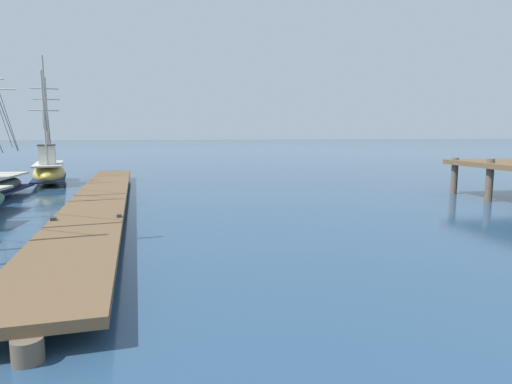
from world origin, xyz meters
The scene contains 2 objects.
floating_dock centered at (-6.77, 15.81, 0.36)m, with size 2.77×21.99×0.53m.
fishing_boat_1 centered at (-10.39, 24.55, 0.72)m, with size 2.46×6.65×6.70m.
Camera 1 is at (-4.75, -0.16, 2.63)m, focal length 30.09 mm.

